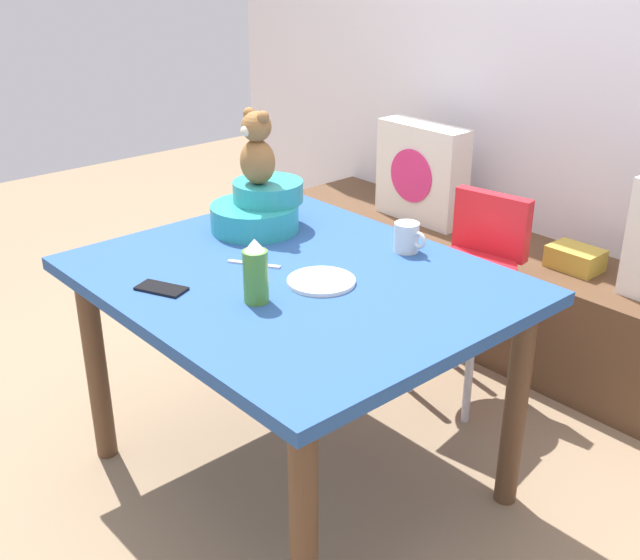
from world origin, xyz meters
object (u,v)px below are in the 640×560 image
Objects in this scene: highchair at (471,271)px; ketchup_bottle at (256,272)px; infant_seat_teal at (259,209)px; coffee_mug at (407,237)px; dinner_plate_near at (321,281)px; book_stack at (575,258)px; cell_phone at (161,289)px; pillow_floral_left at (422,173)px; teddy_bear at (257,149)px; dining_table at (295,303)px.

highchair is 4.27× the size of ketchup_bottle.
infant_seat_teal is (-0.41, -0.67, 0.29)m from highchair.
dinner_plate_near is (0.00, -0.37, -0.04)m from coffee_mug.
book_stack is 1.67× the size of coffee_mug.
book_stack is at bearing -36.44° from cell_phone.
highchair reaches higher than book_stack.
pillow_floral_left is at bearing 146.45° from highchair.
highchair is at bearing 58.59° from teddy_bear.
book_stack is 1.35m from teddy_bear.
coffee_mug is (0.48, 0.22, -0.02)m from infant_seat_teal.
ketchup_bottle is at bearing -38.25° from infant_seat_teal.
teddy_bear reaches higher than book_stack.
teddy_bear is 0.57m from dinner_plate_near.
teddy_bear reaches higher than infant_seat_teal.
cell_phone is at bearing -67.29° from teddy_bear.
infant_seat_teal is 0.51m from dinner_plate_near.
cell_phone reaches higher than book_stack.
coffee_mug is (0.70, -0.86, 0.11)m from pillow_floral_left.
highchair is at bearing 99.00° from coffee_mug.
infant_seat_teal is 0.21m from teddy_bear.
ketchup_bottle reaches higher than highchair.
dinner_plate_near is at bearing -60.26° from pillow_floral_left.
coffee_mug is (-0.10, -0.88, 0.28)m from book_stack.
coffee_mug is 0.79m from cell_phone.
dining_table is 3.79× the size of infant_seat_teal.
coffee_mug is (0.10, 0.38, 0.15)m from dining_table.
dining_table is at bearing -22.66° from teddy_bear.
coffee_mug reaches higher than highchair.
infant_seat_teal is 1.78× the size of ketchup_bottle.
pillow_floral_left is 0.56× the size of highchair.
pillow_floral_left is 1.33× the size of infant_seat_teal.
dinner_plate_near is (-0.09, -1.25, 0.24)m from book_stack.
pillow_floral_left is 0.35× the size of dining_table.
ketchup_bottle is at bearing -87.34° from highchair.
ketchup_bottle is 0.92× the size of dinner_plate_near.
coffee_mug is 0.37m from dinner_plate_near.
infant_seat_teal reaches higher than highchair.
cell_phone is at bearing -74.79° from pillow_floral_left.
dining_table is 1.58× the size of highchair.
pillow_floral_left reaches higher than book_stack.
pillow_floral_left is at bearing 129.02° from coffee_mug.
ketchup_bottle is 0.30m from cell_phone.
teddy_bear is at bearing -90.00° from infant_seat_teal.
highchair is 5.49× the size of cell_phone.
cell_phone is at bearing -114.63° from dining_table.
teddy_bear is at bearing -1.25° from cell_phone.
highchair is at bearing -110.94° from book_stack.
dining_table is at bearing -64.25° from pillow_floral_left.
pillow_floral_left reaches higher than cell_phone.
book_stack is 0.16× the size of dining_table.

